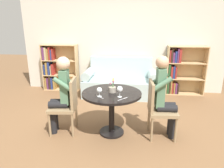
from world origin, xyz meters
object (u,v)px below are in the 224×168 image
Objects in this scene: bookshelf_right at (180,71)px; person_left at (61,93)px; flower_vase at (112,88)px; chair_right at (158,107)px; chair_left at (67,104)px; person_right at (165,96)px; bookshelf_left at (56,68)px; wine_glass_right at (120,89)px; couch at (120,83)px; wine_glass_left at (99,90)px.

bookshelf_right is 0.97× the size of person_left.
flower_vase is (0.82, 0.05, 0.10)m from person_left.
bookshelf_right is at bearing -22.97° from chair_right.
flower_vase is (-1.47, -2.12, 0.18)m from bookshelf_right.
flower_vase reaches higher than chair_left.
person_right is at bearing -0.56° from flower_vase.
person_right reaches higher than bookshelf_left.
person_right reaches higher than wine_glass_right.
flower_vase is (0.01, -1.85, 0.46)m from couch.
bookshelf_right is at bearing 127.29° from person_left.
wine_glass_left is at bearing -94.30° from couch.
flower_vase is at bearing 52.99° from wine_glass_left.
bookshelf_right is 1.35× the size of chair_left.
chair_left is at bearing 162.23° from wine_glass_left.
wine_glass_left is at bearing -176.90° from wine_glass_right.
wine_glass_left is (0.57, -0.18, 0.31)m from chair_left.
bookshelf_left is at bearing 171.32° from couch.
chair_left is at bearing 87.62° from person_right.
chair_left is at bearing -177.20° from flower_vase.
chair_left is 3.98× the size of flower_vase.
chair_right is 0.20m from person_right.
bookshelf_right is at bearing 0.03° from bookshelf_left.
wine_glass_left is 0.62× the size of flower_vase.
bookshelf_left is at bearing 129.56° from flower_vase.
wine_glass_right is (0.86, -0.17, 0.33)m from chair_left.
chair_left and chair_right have the same top height.
bookshelf_left reaches higher than wine_glass_right.
couch is at bearing 152.88° from chair_left.
person_left reaches higher than couch.
bookshelf_right reaches higher than wine_glass_left.
couch reaches higher than wine_glass_left.
wine_glass_right is at bearing 102.67° from person_right.
couch is 7.89× the size of flower_vase.
bookshelf_right is 5.36× the size of flower_vase.
chair_right reaches higher than wine_glass_right.
person_left is 7.65× the size of wine_glass_right.
couch is at bearing -8.68° from bookshelf_left.
bookshelf_left is 1.00× the size of bookshelf_right.
bookshelf_left is 0.94× the size of person_right.
chair_left is at bearing -110.95° from couch.
wine_glass_left is at bearing -127.01° from flower_vase.
bookshelf_left is 2.99m from wine_glass_right.
chair_left reaches higher than wine_glass_right.
person_left is at bearing 87.89° from chair_right.
couch is at bearing 85.70° from wine_glass_left.
flower_vase is at bearing 86.63° from chair_left.
person_right is (1.62, 0.04, 0.00)m from person_left.
wine_glass_right is (0.14, -2.05, 0.51)m from couch.
bookshelf_left reaches higher than wine_glass_left.
person_left is at bearing 88.13° from person_right.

